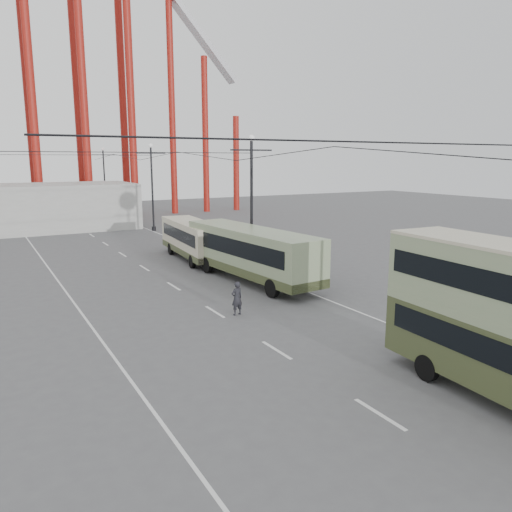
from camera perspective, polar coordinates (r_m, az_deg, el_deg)
ground at (r=18.42m, az=11.89°, el=-13.93°), size 160.00×160.00×0.00m
road_markings at (r=34.60m, az=-11.29°, el=-2.04°), size 12.52×120.00×0.01m
lamp_post_mid at (r=34.88m, az=-0.51°, el=6.05°), size 3.20×0.44×9.32m
lamp_post_far at (r=55.11m, az=-11.77°, el=7.65°), size 3.20×0.44×9.32m
lamp_post_distant at (r=76.33m, az=-16.92°, el=8.28°), size 3.20×0.44×9.32m
roller_coaster at (r=71.47m, az=-23.66°, el=22.45°), size 52.95×5.00×55.48m
fairground_shed at (r=59.85m, az=-24.46°, el=5.05°), size 22.00×10.00×5.00m
single_decker_green at (r=31.74m, az=-0.59°, el=0.49°), size 3.69×12.08×3.36m
single_decker_cream at (r=38.99m, az=-7.22°, el=2.02°), size 3.12×9.62×2.94m
pedestrian at (r=25.01m, az=-2.21°, el=-4.85°), size 0.68×0.50×1.72m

